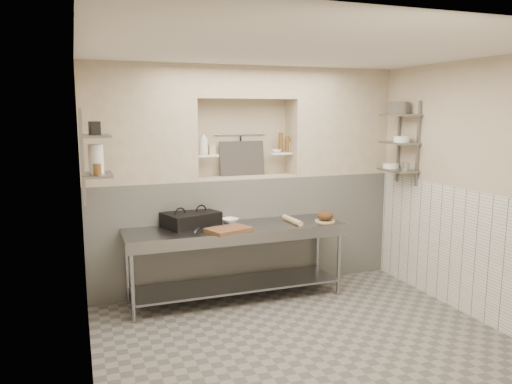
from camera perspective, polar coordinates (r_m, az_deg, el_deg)
name	(u,v)px	position (r m, az deg, el deg)	size (l,w,h in m)	color
floor	(300,341)	(5.28, 5.08, -16.60)	(4.00, 3.90, 0.10)	slate
ceiling	(305,45)	(4.79, 5.59, 16.40)	(4.00, 3.90, 0.10)	silver
wall_left	(77,215)	(4.38, -19.75, -2.49)	(0.10, 3.90, 2.80)	#C4B195
wall_right	(471,189)	(5.99, 23.36, 0.32)	(0.10, 3.90, 2.80)	#C4B195
wall_back	(239,175)	(6.67, -2.01, 1.92)	(4.00, 0.10, 2.80)	#C4B195
wall_front	(447,256)	(3.19, 20.94, -6.86)	(4.00, 0.10, 2.80)	#C4B195
backwall_lower	(245,230)	(6.57, -1.30, -4.41)	(4.00, 0.40, 1.40)	silver
alcove_sill	(245,177)	(6.44, -1.32, 1.74)	(1.30, 0.40, 0.02)	#C4B195
backwall_pillar_left	(138,124)	(6.09, -13.35, 7.59)	(1.35, 0.40, 1.40)	#C4B195
backwall_pillar_right	(337,122)	(6.92, 9.21, 7.89)	(1.35, 0.40, 1.40)	#C4B195
backwall_header	(244,83)	(6.39, -1.36, 12.38)	(1.30, 0.40, 0.40)	#C4B195
wainscot_left	(89,295)	(4.57, -18.50, -11.08)	(0.02, 3.90, 1.40)	silver
wainscot_right	(462,251)	(6.09, 22.53, -6.22)	(0.02, 3.90, 1.40)	silver
alcove_shelf_left	(206,156)	(6.26, -5.68, 4.16)	(0.28, 0.16, 0.03)	white
alcove_shelf_right	(280,153)	(6.58, 2.81, 4.44)	(0.28, 0.16, 0.03)	white
utensil_rail	(240,134)	(6.55, -1.82, 6.62)	(0.02, 0.02, 0.70)	gray
hanging_steel	(241,147)	(6.54, -1.76, 5.12)	(0.02, 0.02, 0.30)	black
splash_panel	(242,158)	(6.50, -1.61, 3.86)	(0.60, 0.02, 0.45)	#383330
shelf_rail_left_a	(82,154)	(5.57, -19.30, 4.09)	(0.03, 0.03, 0.95)	slate
shelf_rail_left_b	(82,158)	(5.17, -19.23, 3.74)	(0.03, 0.03, 0.95)	slate
wall_shelf_left_lower	(97,175)	(5.39, -17.72, 1.88)	(0.30, 0.50, 0.03)	slate
wall_shelf_left_upper	(95,136)	(5.36, -17.93, 6.13)	(0.30, 0.50, 0.03)	slate
shelf_rail_right_a	(399,142)	(6.86, 15.98, 5.55)	(0.03, 0.03, 1.05)	slate
shelf_rail_right_b	(418,144)	(6.54, 18.03, 5.29)	(0.03, 0.03, 1.05)	slate
wall_shelf_right_lower	(398,170)	(6.65, 15.91, 2.41)	(0.30, 0.50, 0.03)	slate
wall_shelf_right_mid	(399,143)	(6.62, 16.04, 5.42)	(0.30, 0.50, 0.03)	slate
wall_shelf_right_upper	(400,115)	(6.60, 16.18, 8.45)	(0.30, 0.50, 0.03)	slate
prep_table	(236,248)	(5.97, -2.30, -6.39)	(2.60, 0.70, 0.90)	gray
panini_press	(191,219)	(5.97, -7.45, -3.09)	(0.72, 0.61, 0.17)	black
cutting_board	(228,230)	(5.68, -3.18, -4.31)	(0.47, 0.33, 0.04)	brown
knife_blade	(220,225)	(5.78, -4.12, -3.81)	(0.23, 0.03, 0.01)	gray
tongs	(197,230)	(5.56, -6.74, -4.28)	(0.02, 0.02, 0.24)	gray
mixing_bowl	(230,220)	(6.13, -3.00, -3.25)	(0.20, 0.20, 0.05)	white
rolling_pin	(292,220)	(6.10, 4.16, -3.24)	(0.07, 0.07, 0.44)	tan
bread_board	(325,221)	(6.22, 7.90, -3.30)	(0.25, 0.25, 0.01)	tan
bread_loaf	(325,216)	(6.21, 7.91, -2.69)	(0.20, 0.20, 0.12)	#4C2D19
bottle_soap	(204,143)	(6.22, -6.01, 5.57)	(0.11, 0.11, 0.29)	white
jar_alcove	(212,150)	(6.27, -5.07, 4.83)	(0.08, 0.08, 0.12)	#C4B195
bowl_alcove	(277,151)	(6.56, 2.37, 4.71)	(0.13, 0.13, 0.04)	white
condiment_a	(287,144)	(6.59, 3.58, 5.46)	(0.06, 0.06, 0.21)	brown
condiment_b	(281,142)	(6.59, 2.85, 5.68)	(0.06, 0.06, 0.26)	brown
condiment_c	(287,147)	(6.64, 3.61, 5.16)	(0.08, 0.08, 0.13)	white
jug_left	(96,159)	(5.40, -17.81, 3.62)	(0.15, 0.15, 0.30)	white
jar_left	(97,170)	(5.23, -17.68, 2.46)	(0.08, 0.08, 0.12)	brown
box_left_upper	(95,128)	(5.34, -17.97, 6.97)	(0.10, 0.10, 0.13)	black
bowl_right	(391,166)	(6.77, 15.16, 2.93)	(0.20, 0.20, 0.06)	white
canister_right	(406,167)	(6.52, 16.72, 2.79)	(0.10, 0.10, 0.10)	gray
bowl_right_mid	(402,139)	(6.57, 16.32, 5.82)	(0.20, 0.20, 0.07)	white
basket_right	(397,108)	(6.66, 15.85, 9.24)	(0.20, 0.24, 0.15)	gray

